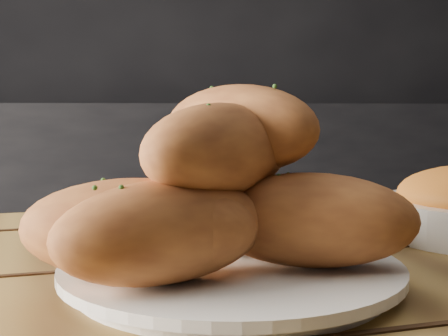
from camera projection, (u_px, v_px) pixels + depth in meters
The scene contains 5 objects.
back_wall at pixel (157, 0), 2.72m from camera, with size 4.00×0.04×2.70m, color black.
counter at pixel (173, 215), 2.52m from camera, with size 2.80×0.60×0.90m, color black.
plate at pixel (231, 274), 0.48m from camera, with size 0.26×0.26×0.02m.
bread_rolls at pixel (214, 194), 0.47m from camera, with size 0.31×0.25×0.14m.
skillet at pixel (233, 208), 0.71m from camera, with size 0.42×0.29×0.05m.
Camera 1 is at (-0.53, -0.74, 0.89)m, focal length 50.00 mm.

